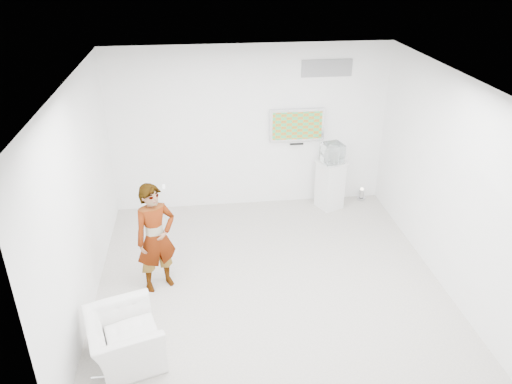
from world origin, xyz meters
TOP-DOWN VIEW (x-y plane):
  - room at (0.00, 0.00)m, footprint 5.01×5.01m
  - tv at (0.85, 2.45)m, footprint 1.00×0.08m
  - logo_decal at (1.35, 2.49)m, footprint 0.90×0.02m
  - person at (-1.59, 0.07)m, footprint 0.71×0.62m
  - armchair at (-1.93, -1.33)m, footprint 1.04×1.12m
  - pedestal at (1.46, 2.16)m, footprint 0.59×0.59m
  - floor_uplight at (2.16, 2.35)m, footprint 0.20×0.20m
  - vitrine at (1.46, 2.16)m, footprint 0.42×0.42m
  - console at (1.46, 2.16)m, footprint 0.12×0.16m
  - wii_remote at (-1.44, 0.32)m, footprint 0.05×0.15m

SIDE VIEW (x-z plane):
  - floor_uplight at x=2.16m, z-range 0.00..0.24m
  - armchair at x=-1.93m, z-range 0.00..0.60m
  - pedestal at x=1.46m, z-range 0.00..0.92m
  - person at x=-1.59m, z-range 0.00..1.63m
  - console at x=1.46m, z-range 0.92..1.14m
  - vitrine at x=1.46m, z-range 0.92..1.27m
  - wii_remote at x=-1.44m, z-range 1.45..1.49m
  - room at x=0.00m, z-range 0.00..3.00m
  - tv at x=0.85m, z-range 1.25..1.85m
  - logo_decal at x=1.35m, z-range 2.40..2.70m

